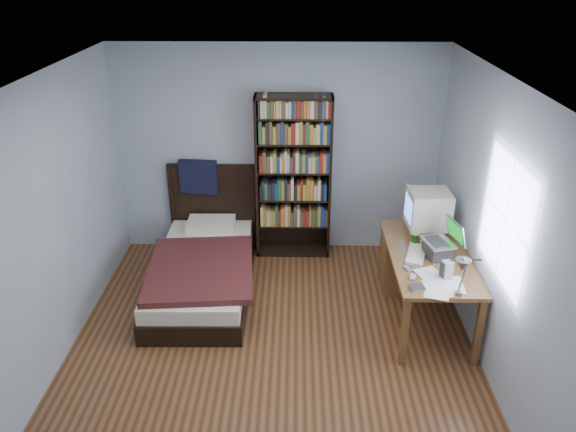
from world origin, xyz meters
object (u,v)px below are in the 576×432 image
Objects in this scene: crt_monitor at (427,210)px; bookshelf at (293,178)px; speaker at (447,270)px; soda_can at (415,239)px; bed at (204,265)px; keyboard at (416,254)px; desk at (417,261)px; laptop at (440,246)px; desk_lamp at (462,268)px.

crt_monitor is 0.24× the size of bookshelf.
speaker is 0.65m from soda_can.
soda_can is at bearing -120.72° from crt_monitor.
crt_monitor is 0.37m from soda_can.
bed reaches higher than speaker.
keyboard is 0.23m from soda_can.
desk is 0.79× the size of bookshelf.
soda_can is at bearing -9.40° from bed.
desk is 0.63m from laptop.
crt_monitor is at bearing 74.75° from speaker.
crt_monitor is 2.81× the size of speaker.
soda_can is 1.70m from bookshelf.
desk_lamp is at bearing -90.94° from desk.
keyboard is at bearing -106.05° from desk.
soda_can is 0.06× the size of bookshelf.
keyboard reaches higher than desk.
bed is at bearing -140.65° from bookshelf.
speaker is 0.08× the size of bed.
bed is (-2.36, 0.10, -0.74)m from crt_monitor.
keyboard is at bearing 99.30° from speaker.
bed is at bearing 176.57° from desk.
keyboard is 0.20× the size of bed.
laptop is 0.23m from keyboard.
keyboard is at bearing 176.81° from laptop.
bed is at bearing 165.92° from laptop.
keyboard is at bearing -49.37° from bookshelf.
bookshelf reaches higher than crt_monitor.
crt_monitor is at bearing 59.28° from soda_can.
bookshelf is (-1.19, 1.39, 0.24)m from keyboard.
desk_lamp is at bearing -86.49° from soda_can.
bookshelf is at bearing 144.54° from desk.
desk_lamp is at bearing -35.71° from bed.
laptop is 0.18× the size of bed.
laptop is 1.11m from desk_lamp.
speaker is at bearing -89.50° from crt_monitor.
laptop is 0.65× the size of desk_lamp.
desk_lamp is at bearing -62.00° from bookshelf.
desk_lamp is 1.34m from soda_can.
bookshelf is at bearing 146.67° from crt_monitor.
desk_lamp is 2.97m from bed.
bookshelf is (-1.22, 1.17, 0.19)m from soda_can.
laptop reaches higher than soda_can.
laptop is at bearing -14.08° from bed.
laptop is 0.20× the size of bookshelf.
bookshelf reaches higher than desk.
bed is (-2.20, 0.36, -0.53)m from soda_can.
laptop reaches higher than keyboard.
laptop is at bearing -44.92° from bookshelf.
speaker is (0.19, -0.41, 0.07)m from keyboard.
desk_lamp is 2.78m from bookshelf.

